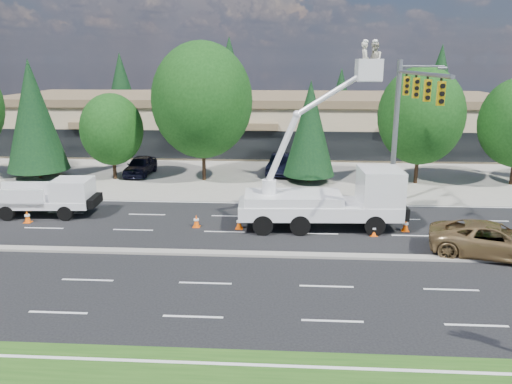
# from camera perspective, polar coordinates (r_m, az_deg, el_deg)

# --- Properties ---
(ground) EXTENTS (140.00, 140.00, 0.00)m
(ground) POSITION_cam_1_polar(r_m,az_deg,el_deg) (24.04, -4.59, -7.11)
(ground) COLOR black
(ground) RESTS_ON ground
(concrete_apron) EXTENTS (140.00, 22.00, 0.01)m
(concrete_apron) POSITION_cam_1_polar(r_m,az_deg,el_deg) (43.13, -0.91, 2.87)
(concrete_apron) COLOR gray
(concrete_apron) RESTS_ON ground
(road_median) EXTENTS (120.00, 0.55, 0.12)m
(road_median) POSITION_cam_1_polar(r_m,az_deg,el_deg) (24.01, -4.60, -6.97)
(road_median) COLOR gray
(road_median) RESTS_ON ground
(strip_mall) EXTENTS (50.40, 15.40, 5.50)m
(strip_mall) POSITION_cam_1_polar(r_m,az_deg,el_deg) (52.49, -0.08, 8.16)
(strip_mall) COLOR tan
(strip_mall) RESTS_ON ground
(tree_front_b) EXTENTS (4.62, 4.62, 9.11)m
(tree_front_b) POSITION_cam_1_polar(r_m,az_deg,el_deg) (41.97, -24.09, 8.01)
(tree_front_b) COLOR #332114
(tree_front_b) RESTS_ON ground
(tree_front_c) EXTENTS (4.75, 4.75, 6.59)m
(tree_front_c) POSITION_cam_1_polar(r_m,az_deg,el_deg) (39.69, -16.17, 6.88)
(tree_front_c) COLOR #332114
(tree_front_c) RESTS_ON ground
(tree_front_d) EXTENTS (7.47, 7.47, 10.37)m
(tree_front_d) POSITION_cam_1_polar(r_m,az_deg,el_deg) (37.69, -6.17, 10.37)
(tree_front_d) COLOR #332114
(tree_front_d) RESTS_ON ground
(tree_front_e) EXTENTS (3.84, 3.84, 7.57)m
(tree_front_e) POSITION_cam_1_polar(r_m,az_deg,el_deg) (37.42, 6.18, 7.25)
(tree_front_e) COLOR #332114
(tree_front_e) RESTS_ON ground
(tree_front_f) EXTENTS (6.21, 6.21, 8.61)m
(tree_front_f) POSITION_cam_1_polar(r_m,az_deg,el_deg) (38.51, 18.33, 8.27)
(tree_front_f) COLOR #332114
(tree_front_f) RESTS_ON ground
(tree_back_a) EXTENTS (5.03, 5.03, 9.92)m
(tree_back_a) POSITION_cam_1_polar(r_m,az_deg,el_deg) (67.59, -15.13, 11.28)
(tree_back_a) COLOR #332114
(tree_back_a) RESTS_ON ground
(tree_back_b) EXTENTS (6.00, 6.00, 11.82)m
(tree_back_b) POSITION_cam_1_polar(r_m,az_deg,el_deg) (64.52, -3.03, 12.52)
(tree_back_b) COLOR #332114
(tree_back_b) RESTS_ON ground
(tree_back_c) EXTENTS (4.07, 4.07, 8.03)m
(tree_back_c) POSITION_cam_1_polar(r_m,az_deg,el_deg) (64.58, 9.65, 10.53)
(tree_back_c) COLOR #332114
(tree_back_c) RESTS_ON ground
(tree_back_d) EXTENTS (5.52, 5.52, 10.88)m
(tree_back_d) POSITION_cam_1_polar(r_m,az_deg,el_deg) (66.81, 20.20, 11.30)
(tree_back_d) COLOR #332114
(tree_back_d) RESTS_ON ground
(signal_mast) EXTENTS (2.76, 10.16, 9.00)m
(signal_mast) POSITION_cam_1_polar(r_m,az_deg,el_deg) (30.02, 16.71, 8.68)
(signal_mast) COLOR gray
(signal_mast) RESTS_ON ground
(utility_pickup) EXTENTS (5.88, 2.56, 2.21)m
(utility_pickup) POSITION_cam_1_polar(r_m,az_deg,el_deg) (31.93, -22.46, -0.91)
(utility_pickup) COLOR white
(utility_pickup) RESTS_ON ground
(bucket_truck) EXTENTS (8.84, 3.20, 9.97)m
(bucket_truck) POSITION_cam_1_polar(r_m,az_deg,el_deg) (27.30, 8.87, 0.14)
(bucket_truck) COLOR white
(bucket_truck) RESTS_ON ground
(traffic_cone_a) EXTENTS (0.40, 0.40, 0.70)m
(traffic_cone_a) POSITION_cam_1_polar(r_m,az_deg,el_deg) (31.22, -24.67, -2.58)
(traffic_cone_a) COLOR #FF5708
(traffic_cone_a) RESTS_ON ground
(traffic_cone_b) EXTENTS (0.40, 0.40, 0.70)m
(traffic_cone_b) POSITION_cam_1_polar(r_m,az_deg,el_deg) (27.83, -6.84, -3.32)
(traffic_cone_b) COLOR #FF5708
(traffic_cone_b) RESTS_ON ground
(traffic_cone_c) EXTENTS (0.40, 0.40, 0.70)m
(traffic_cone_c) POSITION_cam_1_polar(r_m,az_deg,el_deg) (27.35, -1.94, -3.54)
(traffic_cone_c) COLOR #FF5708
(traffic_cone_c) RESTS_ON ground
(traffic_cone_d) EXTENTS (0.40, 0.40, 0.70)m
(traffic_cone_d) POSITION_cam_1_polar(r_m,az_deg,el_deg) (27.01, 13.32, -4.19)
(traffic_cone_d) COLOR #FF5708
(traffic_cone_d) RESTS_ON ground
(traffic_cone_e) EXTENTS (0.40, 0.40, 0.70)m
(traffic_cone_e) POSITION_cam_1_polar(r_m,az_deg,el_deg) (28.17, 16.72, -3.63)
(traffic_cone_e) COLOR #FF5708
(traffic_cone_e) RESTS_ON ground
(minivan) EXTENTS (6.20, 4.04, 1.59)m
(minivan) POSITION_cam_1_polar(r_m,az_deg,el_deg) (25.99, 25.44, -4.98)
(minivan) COLOR olive
(minivan) RESTS_ON ground
(parked_car_west) EXTENTS (1.96, 4.53, 1.52)m
(parked_car_west) POSITION_cam_1_polar(r_m,az_deg,el_deg) (41.08, -13.08, 2.95)
(parked_car_west) COLOR black
(parked_car_west) RESTS_ON ground
(parked_car_east) EXTENTS (2.60, 5.12, 1.61)m
(parked_car_east) POSITION_cam_1_polar(r_m,az_deg,el_deg) (40.54, 3.00, 3.23)
(parked_car_east) COLOR black
(parked_car_east) RESTS_ON ground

